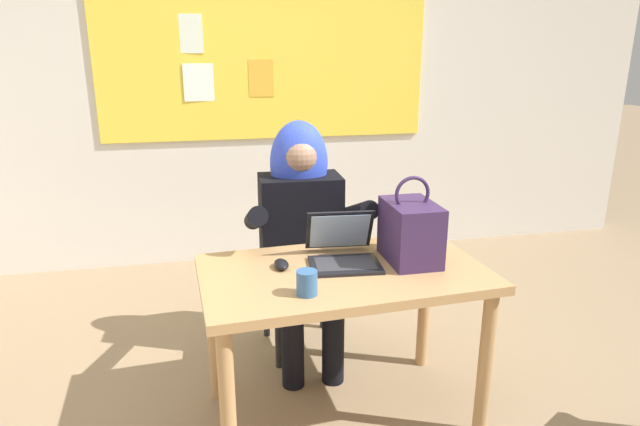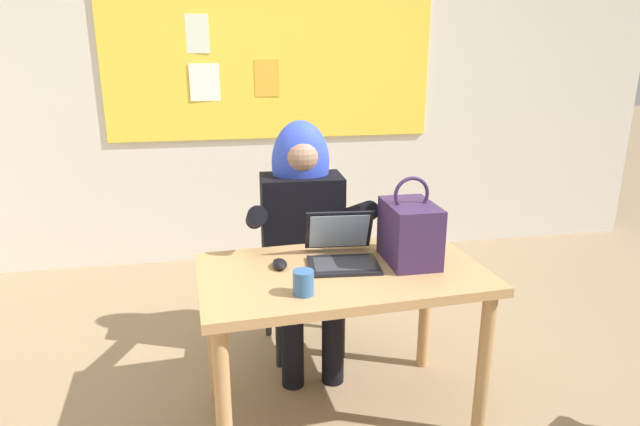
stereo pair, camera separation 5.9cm
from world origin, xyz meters
The scene contains 9 objects.
ground_plane centered at (0.00, 0.00, 0.00)m, with size 24.00×24.00×0.00m, color #937A5B.
wall_back_bulletin centered at (0.00, 2.10, 1.36)m, with size 6.20×2.29×2.68m.
desk_main centered at (0.05, 0.01, 0.61)m, with size 1.23×0.76×0.71m.
chair_at_desk centered at (-0.02, 0.71, 0.51)m, with size 0.45×0.45×0.90m.
person_costumed centered at (-0.01, 0.58, 0.74)m, with size 0.60×0.61×1.25m.
laptop centered at (0.07, 0.09, 0.76)m, with size 0.33×0.35×0.21m.
computer_mouse centered at (-0.20, 0.08, 0.73)m, with size 0.06×0.10×0.03m, color black.
handbag centered at (0.36, 0.04, 0.85)m, with size 0.20×0.30×0.38m.
coffee_mug centered at (-0.14, -0.20, 0.76)m, with size 0.08×0.08×0.10m, color #336099.
Camera 1 is at (-0.49, -2.03, 1.60)m, focal length 30.48 mm.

